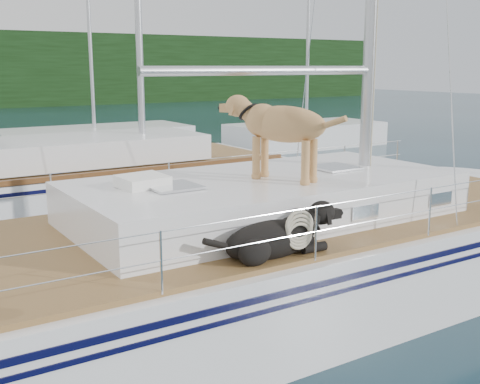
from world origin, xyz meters
TOP-DOWN VIEW (x-y plane):
  - ground at (0.00, 0.00)m, footprint 120.00×120.00m
  - main_sailboat at (0.10, -0.01)m, footprint 12.00×3.80m
  - neighbor_sailboat at (-0.40, 6.59)m, footprint 11.00×3.50m
  - bg_boat_center at (4.00, 16.00)m, footprint 7.20×3.00m
  - bg_boat_east at (12.00, 13.00)m, footprint 6.40×3.00m

SIDE VIEW (x-z plane):
  - ground at x=0.00m, z-range 0.00..0.00m
  - bg_boat_center at x=4.00m, z-range -5.37..6.28m
  - bg_boat_east at x=12.00m, z-range -5.37..6.28m
  - neighbor_sailboat at x=-0.40m, z-range -6.02..7.28m
  - main_sailboat at x=0.10m, z-range -6.32..7.69m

